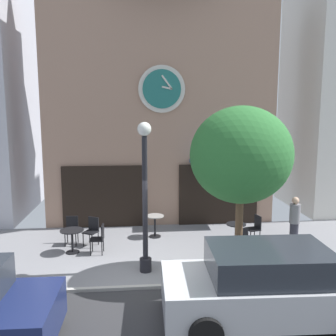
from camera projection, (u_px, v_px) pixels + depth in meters
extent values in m
cube|color=gray|center=(140.00, 251.00, 11.38)|extent=(25.90, 5.05, 0.05)
cube|color=#A8A5A0|center=(142.00, 287.00, 8.91)|extent=(25.90, 0.12, 0.08)
cube|color=#9E7A66|center=(159.00, 109.00, 14.46)|extent=(8.60, 2.42, 8.70)
cylinder|color=beige|center=(162.00, 89.00, 13.10)|extent=(1.68, 0.10, 1.68)
cylinder|color=#1E6660|center=(162.00, 89.00, 13.05)|extent=(1.38, 0.04, 1.38)
cube|color=beige|center=(167.00, 88.00, 13.02)|extent=(0.38, 0.03, 0.13)
cube|color=beige|center=(167.00, 82.00, 12.99)|extent=(0.40, 0.03, 0.51)
cube|color=black|center=(104.00, 197.00, 13.53)|extent=(3.01, 0.10, 2.30)
cube|color=black|center=(218.00, 194.00, 13.92)|extent=(3.01, 0.10, 2.30)
cube|color=#33568C|center=(228.00, 161.00, 13.44)|extent=(2.75, 0.90, 0.12)
cylinder|color=black|center=(146.00, 265.00, 9.87)|extent=(0.32, 0.32, 0.36)
cylinder|color=black|center=(145.00, 206.00, 9.62)|extent=(0.14, 0.14, 3.64)
sphere|color=white|center=(144.00, 129.00, 9.31)|extent=(0.36, 0.36, 0.36)
cylinder|color=brown|center=(239.00, 233.00, 9.54)|extent=(0.20, 0.20, 2.27)
ellipsoid|color=#2D7033|center=(241.00, 155.00, 9.23)|extent=(2.60, 2.34, 2.47)
cylinder|color=black|center=(72.00, 241.00, 11.15)|extent=(0.07, 0.07, 0.70)
cylinder|color=black|center=(73.00, 252.00, 11.20)|extent=(0.40, 0.40, 0.03)
cylinder|color=black|center=(72.00, 230.00, 11.09)|extent=(0.71, 0.71, 0.03)
cylinder|color=black|center=(155.00, 226.00, 12.55)|extent=(0.07, 0.07, 0.74)
cylinder|color=black|center=(155.00, 236.00, 12.60)|extent=(0.40, 0.40, 0.03)
cylinder|color=gray|center=(155.00, 216.00, 12.49)|extent=(0.61, 0.61, 0.03)
cylinder|color=black|center=(236.00, 235.00, 11.65)|extent=(0.07, 0.07, 0.73)
cylinder|color=black|center=(235.00, 246.00, 11.71)|extent=(0.40, 0.40, 0.03)
cylinder|color=black|center=(236.00, 224.00, 11.60)|extent=(0.62, 0.62, 0.03)
cube|color=black|center=(97.00, 239.00, 11.06)|extent=(0.42, 0.42, 0.04)
cube|color=black|center=(103.00, 232.00, 11.03)|extent=(0.06, 0.38, 0.45)
cylinder|color=black|center=(92.00, 244.00, 11.25)|extent=(0.03, 0.03, 0.45)
cylinder|color=black|center=(90.00, 249.00, 10.92)|extent=(0.03, 0.03, 0.45)
cylinder|color=black|center=(103.00, 244.00, 11.26)|extent=(0.03, 0.03, 0.45)
cylinder|color=black|center=(102.00, 248.00, 10.93)|extent=(0.03, 0.03, 0.45)
cube|color=black|center=(253.00, 229.00, 12.01)|extent=(0.47, 0.47, 0.04)
cube|color=black|center=(258.00, 222.00, 12.03)|extent=(0.12, 0.38, 0.45)
cylinder|color=black|center=(245.00, 235.00, 12.15)|extent=(0.03, 0.03, 0.45)
cylinder|color=black|center=(251.00, 238.00, 11.83)|extent=(0.03, 0.03, 0.45)
cylinder|color=black|center=(254.00, 234.00, 12.25)|extent=(0.03, 0.03, 0.45)
cylinder|color=black|center=(260.00, 237.00, 11.93)|extent=(0.03, 0.03, 0.45)
cube|color=black|center=(91.00, 232.00, 11.71)|extent=(0.54, 0.54, 0.04)
cube|color=black|center=(94.00, 224.00, 11.84)|extent=(0.35, 0.22, 0.45)
cylinder|color=black|center=(83.00, 240.00, 11.66)|extent=(0.03, 0.03, 0.45)
cylinder|color=black|center=(92.00, 241.00, 11.53)|extent=(0.03, 0.03, 0.45)
cylinder|color=black|center=(90.00, 236.00, 11.97)|extent=(0.03, 0.03, 0.45)
cylinder|color=black|center=(98.00, 238.00, 11.83)|extent=(0.03, 0.03, 0.45)
cube|color=black|center=(239.00, 241.00, 10.93)|extent=(0.45, 0.45, 0.04)
cube|color=black|center=(242.00, 235.00, 10.72)|extent=(0.38, 0.09, 0.45)
cylinder|color=black|center=(242.00, 245.00, 11.17)|extent=(0.03, 0.03, 0.45)
cylinder|color=black|center=(232.00, 246.00, 11.10)|extent=(0.03, 0.03, 0.45)
cylinder|color=black|center=(247.00, 250.00, 10.84)|extent=(0.03, 0.03, 0.45)
cylinder|color=black|center=(236.00, 250.00, 10.77)|extent=(0.03, 0.03, 0.45)
cube|color=black|center=(71.00, 231.00, 11.81)|extent=(0.42, 0.42, 0.04)
cube|color=black|center=(72.00, 223.00, 11.95)|extent=(0.38, 0.06, 0.45)
cylinder|color=black|center=(65.00, 240.00, 11.67)|extent=(0.03, 0.03, 0.45)
cylinder|color=black|center=(76.00, 240.00, 11.68)|extent=(0.03, 0.03, 0.45)
cylinder|color=black|center=(67.00, 236.00, 12.00)|extent=(0.03, 0.03, 0.45)
cylinder|color=black|center=(78.00, 236.00, 12.02)|extent=(0.03, 0.03, 0.45)
cylinder|color=#2D2D38|center=(294.00, 236.00, 11.41)|extent=(0.35, 0.35, 0.85)
cylinder|color=slate|center=(295.00, 214.00, 11.30)|extent=(0.43, 0.43, 0.60)
sphere|color=tan|center=(296.00, 201.00, 11.24)|extent=(0.22, 0.22, 0.22)
cylinder|color=black|center=(31.00, 307.00, 7.47)|extent=(0.64, 0.23, 0.64)
cube|color=#B7BABF|center=(268.00, 293.00, 7.51)|extent=(4.36, 1.94, 0.75)
cube|color=#262B33|center=(269.00, 262.00, 7.41)|extent=(2.46, 1.66, 0.60)
cylinder|color=black|center=(314.00, 283.00, 8.52)|extent=(0.65, 0.24, 0.64)
cylinder|color=black|center=(206.00, 334.00, 6.58)|extent=(0.65, 0.24, 0.64)
cylinder|color=black|center=(193.00, 286.00, 8.36)|extent=(0.65, 0.24, 0.64)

